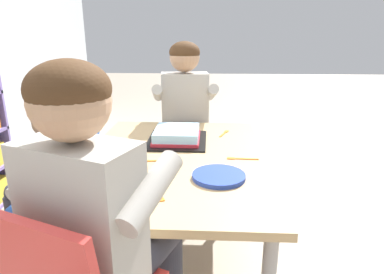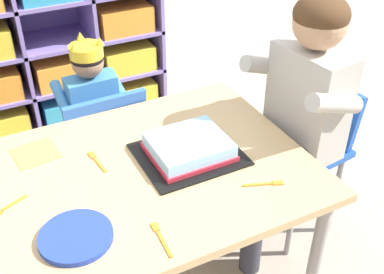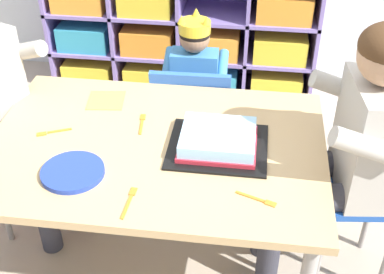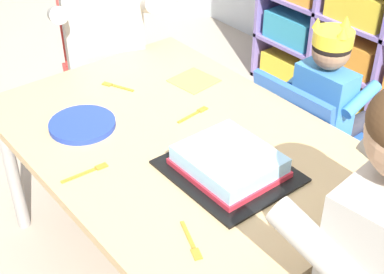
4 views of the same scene
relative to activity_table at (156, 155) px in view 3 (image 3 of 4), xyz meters
name	(u,v)px [view 3 (image 3 of 4)]	position (x,y,z in m)	size (l,w,h in m)	color
ground	(161,251)	(0.00, 0.00, -0.50)	(16.00, 16.00, 0.00)	tan
activity_table	(156,155)	(0.00, 0.00, 0.00)	(1.20, 0.84, 0.56)	tan
classroom_chair_blue	(193,110)	(0.06, 0.54, -0.15)	(0.38, 0.36, 0.61)	blue
child_with_crown	(195,73)	(0.06, 0.65, -0.01)	(0.30, 0.31, 0.80)	#3D7FBC
classroom_chair_guest_side	(369,189)	(0.77, 0.01, -0.08)	(0.35, 0.33, 0.67)	#1E4CA8
guest_at_table_side	(350,137)	(0.66, 0.00, 0.15)	(0.45, 0.43, 1.05)	#B2ADA3
birthday_cake_on_tray	(218,141)	(0.22, 0.01, 0.08)	(0.35, 0.30, 0.07)	black
paper_plate_stack	(73,172)	(-0.24, -0.20, 0.06)	(0.21, 0.21, 0.02)	#233DA3
paper_napkin_square	(106,100)	(-0.25, 0.26, 0.05)	(0.14, 0.14, 0.00)	#F4DB4C
fork_near_child_seat	(142,123)	(-0.07, 0.12, 0.05)	(0.03, 0.13, 0.00)	orange
fork_beside_plate_stack	(129,201)	(-0.02, -0.30, 0.05)	(0.02, 0.14, 0.00)	orange
fork_at_table_front_edge	(52,132)	(-0.39, 0.02, 0.05)	(0.12, 0.06, 0.00)	orange
fork_scattered_mid_table	(259,200)	(0.37, -0.25, 0.05)	(0.13, 0.06, 0.00)	orange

